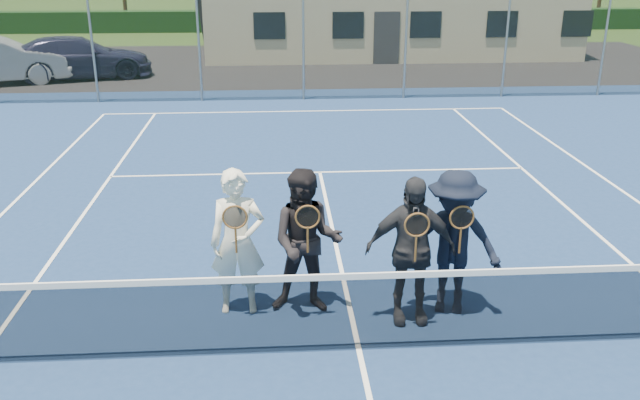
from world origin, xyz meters
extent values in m
plane|color=#274017|center=(0.00, 20.00, 0.00)|extent=(220.00, 220.00, 0.00)
cube|color=navy|center=(0.00, 0.00, 0.01)|extent=(30.00, 30.00, 0.02)
cube|color=black|center=(-4.00, 20.00, 0.01)|extent=(40.00, 12.00, 0.01)
cube|color=black|center=(0.00, 32.00, 0.55)|extent=(40.00, 1.20, 1.10)
imported|color=#1C1C38|center=(-7.61, 17.61, 0.72)|extent=(5.29, 3.22, 1.43)
cube|color=white|center=(0.00, 11.88, 0.03)|extent=(10.97, 0.06, 0.01)
cube|color=white|center=(0.00, 6.40, 0.03)|extent=(8.23, 0.06, 0.01)
cube|color=white|center=(0.00, 0.00, 0.03)|extent=(0.06, 12.80, 0.01)
cube|color=black|center=(0.00, 0.00, 0.48)|extent=(11.60, 0.02, 0.88)
cube|color=white|center=(0.00, 0.00, 0.93)|extent=(11.60, 0.03, 0.07)
cylinder|color=slate|center=(-6.00, 13.50, 1.50)|extent=(0.07, 0.07, 3.00)
cylinder|color=slate|center=(-3.00, 13.50, 1.50)|extent=(0.07, 0.07, 3.00)
cylinder|color=slate|center=(0.00, 13.50, 1.50)|extent=(0.07, 0.07, 3.00)
cylinder|color=slate|center=(3.00, 13.50, 1.50)|extent=(0.07, 0.07, 3.00)
cylinder|color=slate|center=(6.00, 13.50, 1.50)|extent=(0.07, 0.07, 3.00)
cylinder|color=slate|center=(9.00, 13.50, 1.50)|extent=(0.07, 0.07, 3.00)
cube|color=black|center=(0.00, 13.50, 1.50)|extent=(30.00, 0.03, 3.00)
cube|color=beige|center=(4.00, 24.00, 1.40)|extent=(15.00, 8.00, 2.80)
cube|color=#2D2D33|center=(3.50, 19.98, 1.00)|extent=(1.00, 0.06, 2.00)
cube|color=black|center=(-1.00, 19.98, 1.50)|extent=(1.20, 0.06, 1.00)
cube|color=black|center=(2.00, 19.98, 1.50)|extent=(1.20, 0.06, 1.00)
cube|color=black|center=(5.00, 19.98, 1.50)|extent=(1.20, 0.06, 1.00)
cube|color=black|center=(8.00, 19.98, 1.50)|extent=(1.20, 0.06, 1.00)
cube|color=black|center=(11.00, 19.98, 1.50)|extent=(1.20, 0.06, 1.00)
imported|color=white|center=(-1.35, 1.00, 0.92)|extent=(0.67, 0.45, 1.80)
torus|color=brown|center=(-1.35, 0.73, 1.35)|extent=(0.29, 0.02, 0.29)
cylinder|color=black|center=(-1.35, 0.73, 1.35)|extent=(0.25, 0.00, 0.25)
cylinder|color=brown|center=(-1.35, 0.73, 1.07)|extent=(0.03, 0.03, 0.32)
imported|color=black|center=(-0.53, 0.96, 0.92)|extent=(0.96, 0.79, 1.80)
torus|color=brown|center=(-0.53, 0.69, 1.35)|extent=(0.29, 0.02, 0.29)
cylinder|color=black|center=(-0.53, 0.69, 1.35)|extent=(0.25, 0.00, 0.25)
cylinder|color=brown|center=(-0.53, 0.69, 1.07)|extent=(0.03, 0.03, 0.32)
imported|color=#27282D|center=(0.66, 0.64, 0.92)|extent=(1.07, 0.47, 1.80)
torus|color=brown|center=(0.66, 0.37, 1.35)|extent=(0.29, 0.02, 0.29)
cylinder|color=black|center=(0.66, 0.37, 1.35)|extent=(0.25, 0.00, 0.25)
cylinder|color=brown|center=(0.66, 0.37, 1.07)|extent=(0.03, 0.03, 0.32)
imported|color=black|center=(1.21, 0.82, 0.92)|extent=(1.31, 0.97, 1.80)
torus|color=brown|center=(1.21, 0.55, 1.35)|extent=(0.29, 0.02, 0.29)
cylinder|color=black|center=(1.21, 0.55, 1.35)|extent=(0.25, 0.00, 0.25)
cylinder|color=brown|center=(1.21, 0.55, 1.07)|extent=(0.03, 0.03, 0.32)
camera|label=1|loc=(-0.87, -6.43, 4.19)|focal=38.00mm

